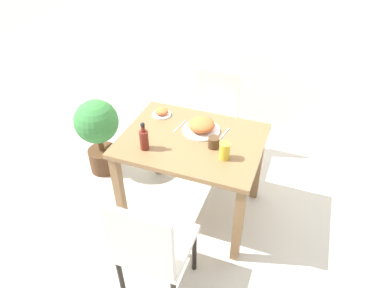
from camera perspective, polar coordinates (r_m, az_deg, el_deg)
name	(u,v)px	position (r m, az deg, el deg)	size (l,w,h in m)	color
ground_plane	(192,209)	(2.96, 0.00, -10.71)	(16.00, 16.00, 0.00)	beige
wall_back	(241,10)	(3.36, 8.21, 21.24)	(8.00, 0.05, 2.60)	white
dining_table	(192,151)	(2.54, 0.00, -1.17)	(1.01, 0.78, 0.74)	olive
chair_near	(151,246)	(2.11, -6.91, -16.51)	(0.42, 0.42, 0.88)	silver
chair_far	(214,115)	(3.20, 3.68, 4.93)	(0.42, 0.42, 0.88)	silver
food_plate	(201,126)	(2.53, 1.57, 3.06)	(0.28, 0.28, 0.10)	white
side_plate	(162,112)	(2.73, -5.08, 5.27)	(0.15, 0.15, 0.06)	white
drink_cup	(214,142)	(2.37, 3.62, 0.27)	(0.08, 0.08, 0.08)	#4C331E
juice_glass	(225,151)	(2.26, 5.46, -1.16)	(0.07, 0.07, 0.12)	gold
sauce_bottle	(144,139)	(2.35, -8.01, 0.87)	(0.06, 0.06, 0.21)	maroon
fork_utensil	(180,126)	(2.60, -2.02, 3.03)	(0.03, 0.18, 0.00)	silver
spoon_utensil	(223,135)	(2.51, 5.25, 1.52)	(0.04, 0.19, 0.00)	silver
potted_plant_left	(98,130)	(3.18, -15.38, 2.23)	(0.39, 0.39, 0.74)	#51331E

